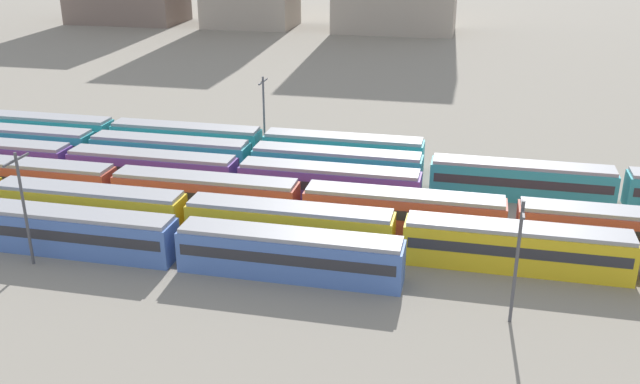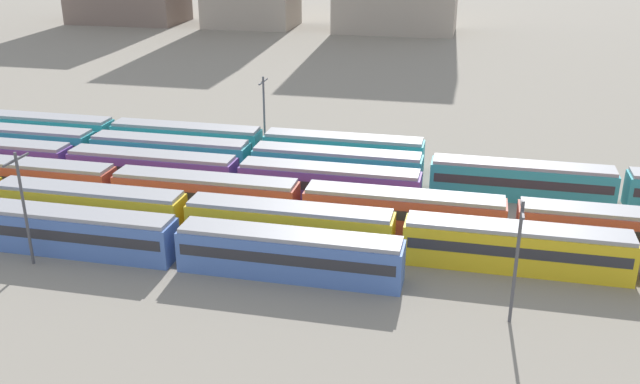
{
  "view_description": "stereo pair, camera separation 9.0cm",
  "coord_description": "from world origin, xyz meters",
  "px_view_note": "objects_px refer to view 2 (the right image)",
  "views": [
    {
      "loc": [
        44.18,
        -47.78,
        27.0
      ],
      "look_at": [
        30.53,
        13.0,
        2.04
      ],
      "focal_mm": 39.41,
      "sensor_mm": 36.0,
      "label": 1
    },
    {
      "loc": [
        44.27,
        -47.76,
        27.0
      ],
      "look_at": [
        30.53,
        13.0,
        2.04
      ],
      "focal_mm": 39.41,
      "sensor_mm": 36.0,
      "label": 2
    }
  ],
  "objects_px": {
    "catenary_pole_2": "(23,203)",
    "train_track_5": "(186,140)",
    "train_track_4": "(337,167)",
    "train_track_1": "(399,236)",
    "train_track_2": "(403,211)",
    "train_track_0": "(73,231)",
    "train_track_3": "(153,170)",
    "catenary_pole_0": "(517,256)",
    "catenary_pole_1": "(264,111)"
  },
  "relations": [
    {
      "from": "catenary_pole_2",
      "to": "train_track_5",
      "type": "bearing_deg",
      "value": 86.95
    },
    {
      "from": "train_track_4",
      "to": "catenary_pole_2",
      "type": "bearing_deg",
      "value": -131.37
    },
    {
      "from": "train_track_1",
      "to": "train_track_4",
      "type": "distance_m",
      "value": 17.75
    },
    {
      "from": "train_track_2",
      "to": "train_track_4",
      "type": "relative_size",
      "value": 1.0
    },
    {
      "from": "train_track_0",
      "to": "train_track_2",
      "type": "distance_m",
      "value": 28.66
    },
    {
      "from": "train_track_3",
      "to": "train_track_5",
      "type": "relative_size",
      "value": 1.0
    },
    {
      "from": "train_track_4",
      "to": "catenary_pole_0",
      "type": "relative_size",
      "value": 10.13
    },
    {
      "from": "train_track_2",
      "to": "catenary_pole_2",
      "type": "height_order",
      "value": "catenary_pole_2"
    },
    {
      "from": "train_track_4",
      "to": "catenary_pole_2",
      "type": "distance_m",
      "value": 31.55
    },
    {
      "from": "catenary_pole_0",
      "to": "catenary_pole_1",
      "type": "bearing_deg",
      "value": 130.78
    },
    {
      "from": "train_track_5",
      "to": "catenary_pole_1",
      "type": "xyz_separation_m",
      "value": [
        8.74,
        3.11,
        3.25
      ]
    },
    {
      "from": "train_track_5",
      "to": "catenary_pole_0",
      "type": "height_order",
      "value": "catenary_pole_0"
    },
    {
      "from": "train_track_0",
      "to": "train_track_3",
      "type": "bearing_deg",
      "value": 90.46
    },
    {
      "from": "train_track_0",
      "to": "train_track_1",
      "type": "bearing_deg",
      "value": 10.93
    },
    {
      "from": "train_track_0",
      "to": "catenary_pole_1",
      "type": "height_order",
      "value": "catenary_pole_1"
    },
    {
      "from": "catenary_pole_0",
      "to": "train_track_3",
      "type": "bearing_deg",
      "value": 152.48
    },
    {
      "from": "train_track_1",
      "to": "train_track_3",
      "type": "height_order",
      "value": "same"
    },
    {
      "from": "train_track_3",
      "to": "train_track_4",
      "type": "xyz_separation_m",
      "value": [
        18.6,
        5.2,
        0.0
      ]
    },
    {
      "from": "catenary_pole_1",
      "to": "catenary_pole_2",
      "type": "xyz_separation_m",
      "value": [
        -10.27,
        -31.85,
        0.22
      ]
    },
    {
      "from": "train_track_3",
      "to": "catenary_pole_2",
      "type": "height_order",
      "value": "catenary_pole_2"
    },
    {
      "from": "train_track_4",
      "to": "catenary_pole_1",
      "type": "bearing_deg",
      "value": 141.49
    },
    {
      "from": "train_track_5",
      "to": "catenary_pole_0",
      "type": "xyz_separation_m",
      "value": [
        36.56,
        -29.14,
        3.25
      ]
    },
    {
      "from": "train_track_5",
      "to": "train_track_2",
      "type": "bearing_deg",
      "value": -29.64
    },
    {
      "from": "train_track_4",
      "to": "train_track_5",
      "type": "distance_m",
      "value": 19.88
    },
    {
      "from": "train_track_4",
      "to": "catenary_pole_0",
      "type": "xyz_separation_m",
      "value": [
        17.37,
        -23.94,
        3.25
      ]
    },
    {
      "from": "train_track_1",
      "to": "train_track_5",
      "type": "relative_size",
      "value": 2.02
    },
    {
      "from": "catenary_pole_1",
      "to": "train_track_0",
      "type": "bearing_deg",
      "value": -105.4
    },
    {
      "from": "catenary_pole_2",
      "to": "train_track_0",
      "type": "bearing_deg",
      "value": 50.5
    },
    {
      "from": "train_track_1",
      "to": "train_track_2",
      "type": "bearing_deg",
      "value": 92.53
    },
    {
      "from": "train_track_1",
      "to": "train_track_5",
      "type": "bearing_deg",
      "value": 143.05
    },
    {
      "from": "train_track_4",
      "to": "catenary_pole_2",
      "type": "xyz_separation_m",
      "value": [
        -20.72,
        -23.53,
        3.47
      ]
    },
    {
      "from": "train_track_0",
      "to": "catenary_pole_0",
      "type": "distance_m",
      "value": 36.13
    },
    {
      "from": "train_track_4",
      "to": "catenary_pole_2",
      "type": "height_order",
      "value": "catenary_pole_2"
    },
    {
      "from": "train_track_1",
      "to": "train_track_3",
      "type": "distance_m",
      "value": 28.99
    },
    {
      "from": "train_track_3",
      "to": "train_track_5",
      "type": "xyz_separation_m",
      "value": [
        -0.59,
        10.4,
        0.0
      ]
    },
    {
      "from": "train_track_5",
      "to": "train_track_1",
      "type": "bearing_deg",
      "value": -36.95
    },
    {
      "from": "train_track_0",
      "to": "train_track_2",
      "type": "relative_size",
      "value": 0.6
    },
    {
      "from": "train_track_2",
      "to": "train_track_3",
      "type": "xyz_separation_m",
      "value": [
        -26.83,
        5.2,
        -0.0
      ]
    },
    {
      "from": "train_track_1",
      "to": "catenary_pole_0",
      "type": "xyz_separation_m",
      "value": [
        8.91,
        -8.34,
        3.25
      ]
    },
    {
      "from": "catenary_pole_1",
      "to": "catenary_pole_2",
      "type": "bearing_deg",
      "value": -107.88
    },
    {
      "from": "train_track_0",
      "to": "catenary_pole_2",
      "type": "height_order",
      "value": "catenary_pole_2"
    },
    {
      "from": "train_track_0",
      "to": "train_track_4",
      "type": "distance_m",
      "value": 27.82
    },
    {
      "from": "train_track_0",
      "to": "train_track_5",
      "type": "distance_m",
      "value": 26.01
    },
    {
      "from": "train_track_1",
      "to": "catenary_pole_2",
      "type": "xyz_separation_m",
      "value": [
        -29.19,
        -7.93,
        3.47
      ]
    },
    {
      "from": "catenary_pole_0",
      "to": "catenary_pole_1",
      "type": "distance_m",
      "value": 42.6
    },
    {
      "from": "train_track_3",
      "to": "catenary_pole_0",
      "type": "bearing_deg",
      "value": -27.52
    },
    {
      "from": "train_track_0",
      "to": "catenary_pole_0",
      "type": "relative_size",
      "value": 6.04
    },
    {
      "from": "train_track_0",
      "to": "train_track_5",
      "type": "xyz_separation_m",
      "value": [
        -0.72,
        26.0,
        0.0
      ]
    },
    {
      "from": "train_track_0",
      "to": "train_track_5",
      "type": "bearing_deg",
      "value": 91.58
    },
    {
      "from": "train_track_5",
      "to": "train_track_0",
      "type": "bearing_deg",
      "value": -88.42
    }
  ]
}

